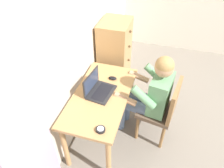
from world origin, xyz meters
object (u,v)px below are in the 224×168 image
laptop (98,89)px  desk (101,102)px  dresser (115,58)px  chair (162,109)px  person_seated (149,93)px  desk_clock (101,130)px  computer_mouse (113,78)px

laptop → desk: bearing=-128.1°
desk → laptop: 0.17m
dresser → chair: dresser is taller
person_seated → desk_clock: person_seated is taller
chair → computer_mouse: size_ratio=8.80×
chair → laptop: bearing=102.2°
chair → computer_mouse: 0.70m
desk → chair: 0.73m
desk → computer_mouse: size_ratio=11.61×
chair → computer_mouse: bearing=80.5°
desk_clock → desk: bearing=18.3°
desk → desk_clock: desk_clock is taller
dresser → computer_mouse: 0.70m
computer_mouse → laptop: bearing=163.3°
desk → chair: (0.19, -0.69, -0.11)m
laptop → desk_clock: (-0.50, -0.20, -0.04)m
person_seated → desk_clock: bearing=152.6°
dresser → computer_mouse: bearing=-166.4°
desk → laptop: size_ratio=3.14×
desk_clock → laptop: bearing=21.7°
computer_mouse → person_seated: bearing=-97.4°
computer_mouse → desk_clock: bearing=-169.5°
desk_clock → dresser: bearing=10.5°
desk → desk_clock: (-0.47, -0.16, 0.12)m
dresser → person_seated: size_ratio=0.96×
chair → desk_clock: chair is taller
dresser → desk_clock: dresser is taller
desk → desk_clock: bearing=-161.7°
laptop → computer_mouse: 0.29m
dresser → chair: size_ratio=1.30×
chair → computer_mouse: chair is taller
laptop → desk_clock: size_ratio=4.10×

